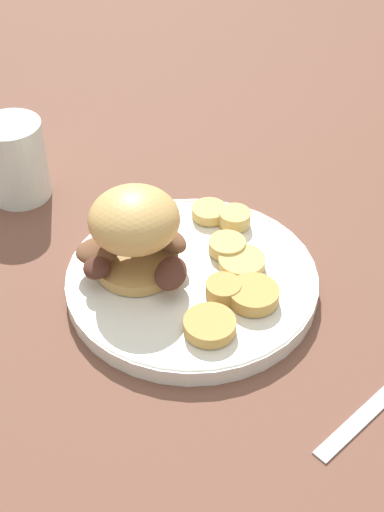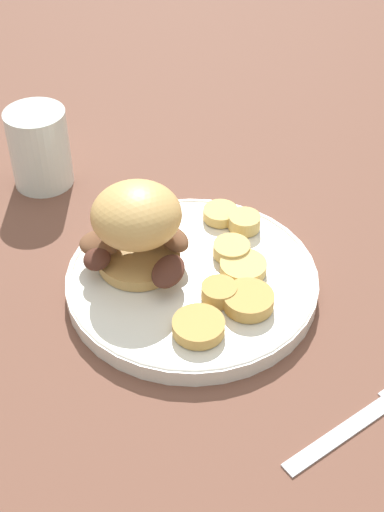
{
  "view_description": "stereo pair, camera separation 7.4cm",
  "coord_description": "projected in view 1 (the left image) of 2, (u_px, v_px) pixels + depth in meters",
  "views": [
    {
      "loc": [
        0.55,
        0.02,
        0.53
      ],
      "look_at": [
        0.0,
        0.0,
        0.05
      ],
      "focal_mm": 50.0,
      "sensor_mm": 36.0,
      "label": 1
    },
    {
      "loc": [
        0.55,
        0.09,
        0.53
      ],
      "look_at": [
        0.0,
        0.0,
        0.05
      ],
      "focal_mm": 50.0,
      "sensor_mm": 36.0,
      "label": 2
    }
  ],
  "objects": [
    {
      "name": "ground_plane",
      "position": [
        192.0,
        288.0,
        0.77
      ],
      "size": [
        4.0,
        4.0,
        0.0
      ],
      "primitive_type": "plane",
      "color": "brown"
    },
    {
      "name": "drinking_glass",
      "position": [
        16.0,
        160.0,
        0.86
      ],
      "size": [
        0.08,
        0.08,
        0.1
      ],
      "color": "silver",
      "rests_on": "ground_plane"
    },
    {
      "name": "potato_round_5",
      "position": [
        242.0,
        262.0,
        0.76
      ],
      "size": [
        0.05,
        0.05,
        0.01
      ],
      "primitive_type": "cylinder",
      "color": "#DBB766",
      "rests_on": "dinner_plate"
    },
    {
      "name": "sandwich",
      "position": [
        135.0,
        231.0,
        0.73
      ],
      "size": [
        0.12,
        0.13,
        0.1
      ],
      "color": "tan",
      "rests_on": "dinner_plate"
    },
    {
      "name": "potato_round_1",
      "position": [
        210.0,
        325.0,
        0.69
      ],
      "size": [
        0.05,
        0.05,
        0.01
      ],
      "primitive_type": "cylinder",
      "color": "tan",
      "rests_on": "dinner_plate"
    },
    {
      "name": "potato_round_4",
      "position": [
        223.0,
        289.0,
        0.73
      ],
      "size": [
        0.04,
        0.04,
        0.02
      ],
      "primitive_type": "cylinder",
      "color": "tan",
      "rests_on": "dinner_plate"
    },
    {
      "name": "potato_round_6",
      "position": [
        235.0,
        218.0,
        0.81
      ],
      "size": [
        0.04,
        0.04,
        0.02
      ],
      "primitive_type": "cylinder",
      "color": "#DBB766",
      "rests_on": "dinner_plate"
    },
    {
      "name": "potato_round_0",
      "position": [
        227.0,
        246.0,
        0.78
      ],
      "size": [
        0.04,
        0.04,
        0.01
      ],
      "primitive_type": "cylinder",
      "color": "#DBB766",
      "rests_on": "dinner_plate"
    },
    {
      "name": "fork",
      "position": [
        384.0,
        397.0,
        0.66
      ],
      "size": [
        0.14,
        0.14,
        0.0
      ],
      "color": "silver",
      "rests_on": "ground_plane"
    },
    {
      "name": "dinner_plate",
      "position": [
        192.0,
        280.0,
        0.76
      ],
      "size": [
        0.27,
        0.27,
        0.02
      ],
      "color": "white",
      "rests_on": "ground_plane"
    },
    {
      "name": "potato_round_2",
      "position": [
        209.0,
        212.0,
        0.82
      ],
      "size": [
        0.04,
        0.04,
        0.01
      ],
      "primitive_type": "cylinder",
      "color": "#DBB766",
      "rests_on": "dinner_plate"
    },
    {
      "name": "potato_round_3",
      "position": [
        254.0,
        295.0,
        0.72
      ],
      "size": [
        0.05,
        0.05,
        0.01
      ],
      "primitive_type": "cylinder",
      "color": "tan",
      "rests_on": "dinner_plate"
    }
  ]
}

